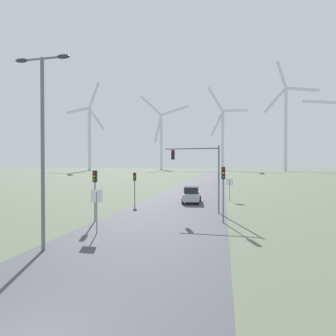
# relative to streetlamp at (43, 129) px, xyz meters

# --- Properties ---
(road_surface) EXTENTS (10.00, 240.00, 0.01)m
(road_surface) POSITION_rel_streetlamp_xyz_m (4.25, 41.51, -6.14)
(road_surface) COLOR #47474C
(road_surface) RESTS_ON ground
(streetlamp) EXTENTS (3.08, 0.32, 9.79)m
(streetlamp) POSITION_rel_streetlamp_xyz_m (0.00, 0.00, 0.00)
(streetlamp) COLOR slate
(streetlamp) RESTS_ON ground
(stop_sign_near) EXTENTS (0.81, 0.07, 2.79)m
(stop_sign_near) POSITION_rel_streetlamp_xyz_m (1.08, 3.61, -4.19)
(stop_sign_near) COLOR slate
(stop_sign_near) RESTS_ON ground
(stop_sign_far) EXTENTS (0.81, 0.07, 2.68)m
(stop_sign_far) POSITION_rel_streetlamp_xyz_m (9.64, 20.77, -4.26)
(stop_sign_far) COLOR slate
(stop_sign_far) RESTS_ON ground
(traffic_light_post_near_left) EXTENTS (0.28, 0.33, 3.91)m
(traffic_light_post_near_left) POSITION_rel_streetlamp_xyz_m (-0.74, 6.86, -3.27)
(traffic_light_post_near_left) COLOR slate
(traffic_light_post_near_left) RESTS_ON ground
(traffic_light_post_near_right) EXTENTS (0.28, 0.33, 4.18)m
(traffic_light_post_near_right) POSITION_rel_streetlamp_xyz_m (8.91, 8.33, -3.08)
(traffic_light_post_near_right) COLOR slate
(traffic_light_post_near_right) RESTS_ON ground
(traffic_light_post_mid_left) EXTENTS (0.28, 0.34, 3.47)m
(traffic_light_post_mid_left) POSITION_rel_streetlamp_xyz_m (-0.74, 16.02, -3.59)
(traffic_light_post_mid_left) COLOR slate
(traffic_light_post_mid_left) RESTS_ON ground
(traffic_light_mast_overhead) EXTENTS (4.97, 0.35, 6.07)m
(traffic_light_mast_overhead) POSITION_rel_streetlamp_xyz_m (6.79, 12.16, -1.78)
(traffic_light_mast_overhead) COLOR slate
(traffic_light_mast_overhead) RESTS_ON ground
(car_approaching) EXTENTS (2.04, 4.20, 1.83)m
(car_approaching) POSITION_rel_streetlamp_xyz_m (5.35, 18.21, -5.23)
(car_approaching) COLOR #B7BCC1
(car_approaching) RESTS_ON ground
(wind_turbine_far_left) EXTENTS (30.69, 3.10, 61.69)m
(wind_turbine_far_left) POSITION_rel_streetlamp_xyz_m (-83.55, 156.98, 21.13)
(wind_turbine_far_left) COLOR silver
(wind_turbine_far_left) RESTS_ON ground
(wind_turbine_left) EXTENTS (40.82, 4.61, 62.86)m
(wind_turbine_left) POSITION_rel_streetlamp_xyz_m (-42.66, 203.05, 22.94)
(wind_turbine_left) COLOR silver
(wind_turbine_left) RESTS_ON ground
(wind_turbine_center) EXTENTS (30.58, 13.91, 62.92)m
(wind_turbine_center) POSITION_rel_streetlamp_xyz_m (8.04, 192.74, 22.08)
(wind_turbine_center) COLOR silver
(wind_turbine_center) RESTS_ON ground
(wind_turbine_right) EXTENTS (31.06, 14.66, 73.89)m
(wind_turbine_right) POSITION_rel_streetlamp_xyz_m (48.64, 173.03, 26.81)
(wind_turbine_right) COLOR silver
(wind_turbine_right) RESTS_ON ground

